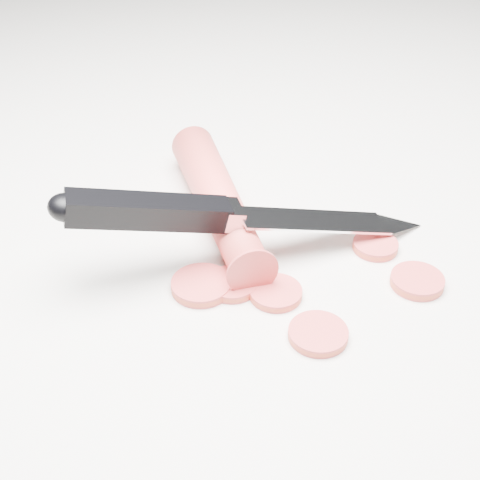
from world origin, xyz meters
TOP-DOWN VIEW (x-y plane):
  - ground at (0.00, 0.00)m, footprint 2.40×2.40m
  - carrot at (0.02, 0.05)m, footprint 0.10×0.18m
  - carrot_slice_0 at (-0.01, -0.10)m, footprint 0.04×0.04m
  - carrot_slice_1 at (0.09, -0.06)m, footprint 0.03×0.03m
  - carrot_slice_2 at (0.08, -0.10)m, footprint 0.04×0.04m
  - carrot_slice_3 at (-0.01, -0.05)m, footprint 0.04×0.04m
  - carrot_slice_4 at (-0.04, -0.01)m, footprint 0.04×0.04m
  - carrot_slice_5 at (-0.02, -0.02)m, footprint 0.04×0.04m
  - kitchen_knife at (0.01, -0.00)m, footprint 0.26×0.14m

SIDE VIEW (x-z plane):
  - ground at x=0.00m, z-range 0.00..0.00m
  - carrot_slice_3 at x=-0.01m, z-range 0.00..0.01m
  - carrot_slice_0 at x=-0.01m, z-range 0.00..0.01m
  - carrot_slice_5 at x=-0.02m, z-range 0.00..0.01m
  - carrot_slice_1 at x=0.09m, z-range 0.00..0.01m
  - carrot_slice_2 at x=0.08m, z-range 0.00..0.01m
  - carrot_slice_4 at x=-0.04m, z-range 0.00..0.01m
  - carrot at x=0.02m, z-range 0.00..0.03m
  - kitchen_knife at x=0.01m, z-range 0.00..0.07m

